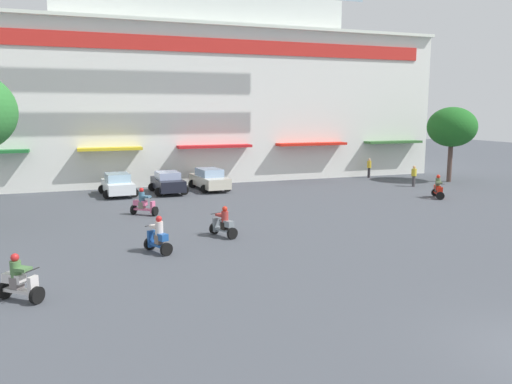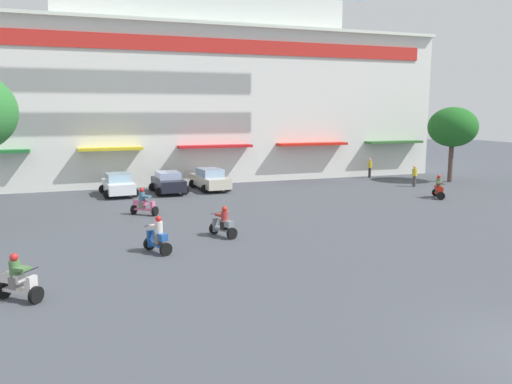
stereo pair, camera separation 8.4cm
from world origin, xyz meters
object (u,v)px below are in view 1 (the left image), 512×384
at_px(scooter_rider_2, 224,224).
at_px(scooter_rider_1, 158,237).
at_px(parked_car_0, 118,184).
at_px(parked_car_1, 168,182).
at_px(plaza_tree_1, 452,127).
at_px(parked_car_2, 209,179).
at_px(pedestrian_2, 414,175).
at_px(scooter_rider_0, 144,204).
at_px(scooter_rider_5, 19,281).
at_px(scooter_rider_4, 438,189).
at_px(pedestrian_1, 369,167).

bearing_deg(scooter_rider_2, scooter_rider_1, -152.51).
height_order(parked_car_0, parked_car_1, parked_car_0).
height_order(plaza_tree_1, parked_car_2, plaza_tree_1).
bearing_deg(parked_car_1, scooter_rider_2, -89.05).
bearing_deg(plaza_tree_1, pedestrian_2, -164.09).
height_order(scooter_rider_0, scooter_rider_5, scooter_rider_0).
xyz_separation_m(parked_car_2, pedestrian_2, (14.91, -3.67, 0.12)).
height_order(scooter_rider_4, pedestrian_2, pedestrian_2).
bearing_deg(plaza_tree_1, parked_car_0, 175.33).
distance_m(scooter_rider_0, pedestrian_2, 20.94).
bearing_deg(scooter_rider_4, parked_car_2, 147.24).
xyz_separation_m(scooter_rider_1, pedestrian_1, (20.63, 17.28, 0.31)).
distance_m(scooter_rider_0, pedestrian_1, 22.32).
distance_m(parked_car_2, scooter_rider_0, 9.45).
xyz_separation_m(plaza_tree_1, scooter_rider_5, (-30.07, -16.76, -3.75)).
height_order(scooter_rider_2, scooter_rider_5, scooter_rider_5).
xyz_separation_m(scooter_rider_0, scooter_rider_2, (2.78, -6.13, -0.03)).
relative_size(scooter_rider_1, pedestrian_2, 0.97).
relative_size(plaza_tree_1, parked_car_1, 1.52).
height_order(parked_car_1, scooter_rider_5, parked_car_1).
relative_size(scooter_rider_4, scooter_rider_5, 1.06).
distance_m(scooter_rider_4, pedestrian_1, 10.51).
distance_m(scooter_rider_0, scooter_rider_1, 7.81).
height_order(plaza_tree_1, scooter_rider_2, plaza_tree_1).
bearing_deg(pedestrian_1, parked_car_0, -173.83).
bearing_deg(scooter_rider_5, parked_car_1, 67.53).
bearing_deg(scooter_rider_2, parked_car_1, 90.95).
xyz_separation_m(parked_car_2, scooter_rider_2, (-2.88, -13.69, -0.19)).
distance_m(plaza_tree_1, scooter_rider_5, 34.63).
xyz_separation_m(scooter_rider_0, scooter_rider_5, (-5.17, -11.64, -0.00)).
bearing_deg(scooter_rider_0, scooter_rider_1, -93.14).
height_order(plaza_tree_1, scooter_rider_0, plaza_tree_1).
relative_size(scooter_rider_0, scooter_rider_1, 0.98).
bearing_deg(scooter_rider_2, pedestrian_2, 29.38).
height_order(scooter_rider_0, scooter_rider_1, scooter_rider_1).
height_order(plaza_tree_1, parked_car_1, plaza_tree_1).
xyz_separation_m(parked_car_0, scooter_rider_2, (3.57, -13.34, -0.17)).
distance_m(scooter_rider_0, scooter_rider_2, 6.73).
distance_m(scooter_rider_2, pedestrian_1, 23.39).
relative_size(parked_car_1, scooter_rider_5, 2.68).
xyz_separation_m(scooter_rider_2, scooter_rider_4, (16.08, 5.19, 0.04)).
bearing_deg(parked_car_1, plaza_tree_1, -4.96).
height_order(plaza_tree_1, pedestrian_2, plaza_tree_1).
xyz_separation_m(scooter_rider_2, pedestrian_2, (17.79, 10.02, 0.31)).
relative_size(plaza_tree_1, scooter_rider_4, 3.82).
bearing_deg(plaza_tree_1, pedestrian_1, 137.11).
bearing_deg(scooter_rider_4, pedestrian_2, 70.44).
distance_m(parked_car_2, pedestrian_2, 15.36).
xyz_separation_m(plaza_tree_1, scooter_rider_2, (-22.11, -11.25, -3.78)).
height_order(scooter_rider_1, scooter_rider_2, scooter_rider_1).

